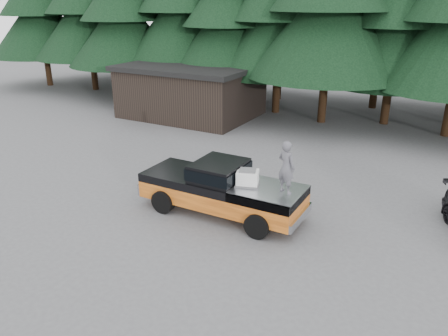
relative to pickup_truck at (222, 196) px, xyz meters
The scene contains 6 objects.
ground 0.96m from the pickup_truck, 59.97° to the right, with size 120.00×120.00×0.00m, color #525254.
pickup_truck is the anchor object (origin of this frame).
truck_cab 0.97m from the pickup_truck, behind, with size 1.66×1.90×0.59m, color black.
air_compressor 1.38m from the pickup_truck, ahead, with size 0.71×0.59×0.49m, color white.
man_on_bed 2.81m from the pickup_truck, ahead, with size 0.63×0.42×1.74m, color #55545B.
utility_building 14.35m from the pickup_truck, 127.20° to the left, with size 8.40×6.40×3.30m.
Camera 1 is at (6.53, -11.64, 7.15)m, focal length 35.00 mm.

